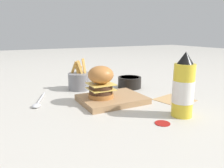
{
  "coord_description": "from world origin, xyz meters",
  "views": [
    {
      "loc": [
        -0.39,
        -0.65,
        0.27
      ],
      "look_at": [
        -0.01,
        0.07,
        0.07
      ],
      "focal_mm": 35.0,
      "sensor_mm": 36.0,
      "label": 1
    }
  ],
  "objects_px": {
    "serving_board": "(112,99)",
    "spoon": "(38,103)",
    "ketchup_bottle": "(183,88)",
    "fries_basket": "(80,81)",
    "side_bowl": "(130,82)",
    "burger": "(101,82)"
  },
  "relations": [
    {
      "from": "fries_basket",
      "to": "side_bowl",
      "type": "xyz_separation_m",
      "value": [
        0.23,
        -0.09,
        -0.01
      ]
    },
    {
      "from": "ketchup_bottle",
      "to": "fries_basket",
      "type": "xyz_separation_m",
      "value": [
        -0.18,
        0.48,
        -0.05
      ]
    },
    {
      "from": "ketchup_bottle",
      "to": "spoon",
      "type": "xyz_separation_m",
      "value": [
        -0.4,
        0.33,
        -0.09
      ]
    },
    {
      "from": "burger",
      "to": "ketchup_bottle",
      "type": "relative_size",
      "value": 0.59
    },
    {
      "from": "serving_board",
      "to": "side_bowl",
      "type": "relative_size",
      "value": 2.14
    },
    {
      "from": "serving_board",
      "to": "spoon",
      "type": "height_order",
      "value": "serving_board"
    },
    {
      "from": "burger",
      "to": "fries_basket",
      "type": "bearing_deg",
      "value": 90.49
    },
    {
      "from": "serving_board",
      "to": "burger",
      "type": "distance_m",
      "value": 0.09
    },
    {
      "from": "burger",
      "to": "side_bowl",
      "type": "relative_size",
      "value": 1.08
    },
    {
      "from": "fries_basket",
      "to": "ketchup_bottle",
      "type": "bearing_deg",
      "value": -69.53
    },
    {
      "from": "side_bowl",
      "to": "spoon",
      "type": "bearing_deg",
      "value": -172.3
    },
    {
      "from": "serving_board",
      "to": "fries_basket",
      "type": "distance_m",
      "value": 0.25
    },
    {
      "from": "serving_board",
      "to": "spoon",
      "type": "distance_m",
      "value": 0.28
    },
    {
      "from": "ketchup_bottle",
      "to": "spoon",
      "type": "relative_size",
      "value": 1.14
    },
    {
      "from": "ketchup_bottle",
      "to": "fries_basket",
      "type": "height_order",
      "value": "ketchup_bottle"
    },
    {
      "from": "serving_board",
      "to": "spoon",
      "type": "relative_size",
      "value": 1.32
    },
    {
      "from": "ketchup_bottle",
      "to": "fries_basket",
      "type": "distance_m",
      "value": 0.51
    },
    {
      "from": "fries_basket",
      "to": "side_bowl",
      "type": "distance_m",
      "value": 0.24
    },
    {
      "from": "ketchup_bottle",
      "to": "spoon",
      "type": "bearing_deg",
      "value": 139.87
    },
    {
      "from": "serving_board",
      "to": "spoon",
      "type": "xyz_separation_m",
      "value": [
        -0.26,
        0.1,
        -0.01
      ]
    },
    {
      "from": "serving_board",
      "to": "burger",
      "type": "bearing_deg",
      "value": 169.26
    },
    {
      "from": "fries_basket",
      "to": "spoon",
      "type": "xyz_separation_m",
      "value": [
        -0.22,
        -0.15,
        -0.04
      ]
    }
  ]
}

